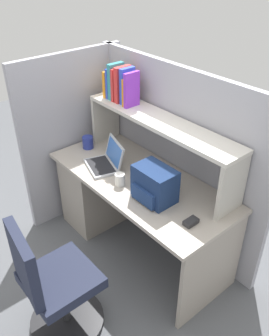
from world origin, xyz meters
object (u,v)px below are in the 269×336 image
Objects in this scene: backpack at (154,185)px; paper_cup at (120,179)px; snack_canister at (88,142)px; office_chair at (54,289)px; computer_mouse at (191,222)px; laptop at (106,161)px.

backpack reaches higher than paper_cup.
paper_cup is 0.87× the size of snack_canister.
office_chair is at bearing -70.69° from paper_cup.
backpack is 2.88× the size of computer_mouse.
laptop is 1.08m from office_chair.
computer_mouse is 0.96× the size of snack_canister.
snack_canister reaches higher than paper_cup.
backpack is 3.18× the size of paper_cup.
computer_mouse is at bearing 6.97° from paper_cup.
backpack is at bearing 0.26° from laptop.
office_chair reaches higher than computer_mouse.
computer_mouse is at bearing -106.87° from office_chair.
laptop is 0.57m from backpack.
paper_cup is 0.90m from office_chair.
backpack is 0.38m from computer_mouse.
laptop is 0.36m from snack_canister.
computer_mouse is 1.29m from snack_canister.
office_chair is (0.90, -0.91, -0.39)m from snack_canister.
snack_canister reaches higher than computer_mouse.
laptop reaches higher than snack_canister.
laptop is 3.93× the size of paper_cup.
backpack is at bearing -84.22° from office_chair.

